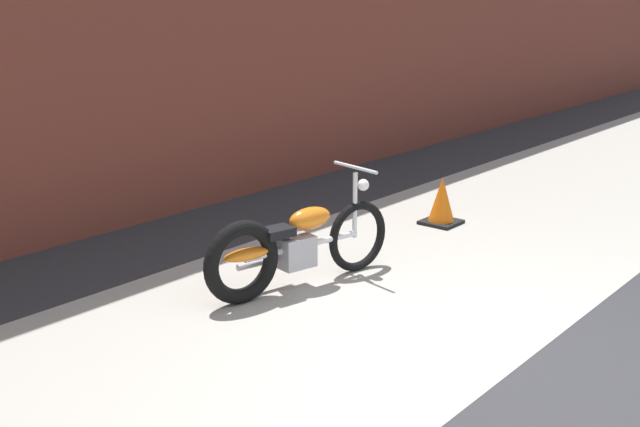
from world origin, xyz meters
The scene contains 4 objects.
ground_plane centered at (0.00, 0.00, 0.00)m, with size 80.00×80.00×0.00m, color #2D2D30.
sidewalk_slab centered at (0.00, 1.75, 0.00)m, with size 36.00×3.50×0.01m, color #9E998E.
motorcycle_orange centered at (0.15, 2.26, 0.40)m, with size 1.99×0.71×1.03m.
traffic_cone centered at (2.80, 2.30, 0.25)m, with size 0.40×0.40×0.55m.
Camera 1 is at (-4.74, -2.17, 2.57)m, focal length 44.31 mm.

